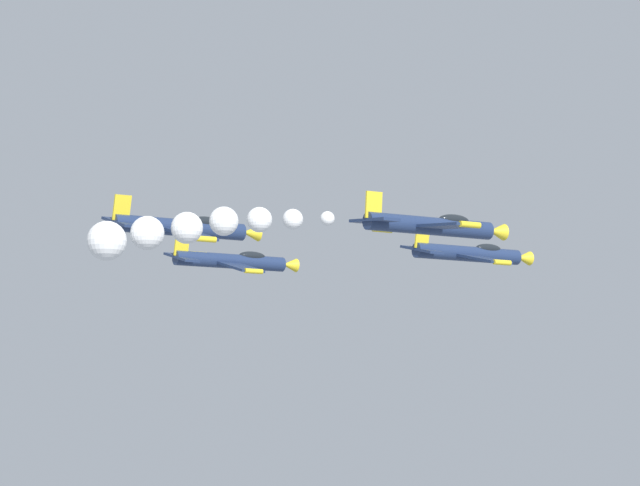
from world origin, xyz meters
TOP-DOWN VIEW (x-y plane):
  - airplane_lead at (0.43, 12.30)m, footprint 9.42×10.35m
  - airplane_left_inner at (-11.94, -0.47)m, footprint 9.38×10.35m
  - airplane_right_inner at (12.32, 0.53)m, footprint 9.56×10.35m
  - smoke_trail_right_inner at (12.02, -16.46)m, footprint 2.46×14.98m
  - airplane_left_outer at (0.74, -10.67)m, footprint 9.35×10.35m

SIDE VIEW (x-z plane):
  - smoke_trail_right_inner at x=12.02m, z-range 95.80..99.42m
  - airplane_right_inner at x=12.32m, z-range 97.81..100.26m
  - airplane_left_inner at x=-11.94m, z-range 97.59..100.71m
  - airplane_lead at x=0.43m, z-range 97.72..100.75m
  - airplane_left_outer at x=0.74m, z-range 97.91..101.10m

